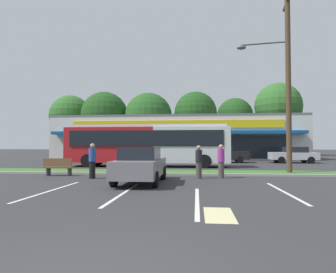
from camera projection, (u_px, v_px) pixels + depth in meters
name	position (u px, v px, depth m)	size (l,w,h in m)	color
grass_median	(174.00, 172.00, 17.21)	(56.00, 2.20, 0.12)	#386B28
curb_lip	(172.00, 174.00, 15.99)	(56.00, 0.24, 0.12)	#99968C
parking_stripe_0	(51.00, 191.00, 10.50)	(0.12, 4.80, 0.01)	silver
parking_stripe_1	(123.00, 193.00, 9.89)	(0.12, 4.80, 0.01)	silver
parking_stripe_2	(197.00, 201.00, 8.59)	(0.12, 4.80, 0.01)	silver
parking_stripe_3	(284.00, 192.00, 10.17)	(0.12, 4.80, 0.01)	silver
lot_arrow	(219.00, 215.00, 6.84)	(0.70, 1.60, 0.01)	beige
storefront_building	(179.00, 138.00, 39.87)	(30.63, 14.52, 5.33)	beige
tree_far_left	(70.00, 116.00, 50.93)	(7.23, 7.23, 10.54)	#473323
tree_left	(105.00, 115.00, 47.63)	(7.69, 7.69, 10.53)	#473323
tree_mid_left	(148.00, 116.00, 46.38)	(7.58, 7.58, 10.14)	#473323
tree_mid	(196.00, 113.00, 46.28)	(6.83, 6.83, 10.32)	#473323
tree_mid_right	(235.00, 116.00, 48.53)	(6.01, 6.01, 9.66)	#473323
tree_right	(278.00, 106.00, 48.42)	(7.78, 7.78, 12.17)	#473323
utility_pole	(286.00, 76.00, 16.58)	(3.08, 2.40, 10.62)	#4C3826
city_bus	(148.00, 144.00, 22.57)	(12.65, 2.70, 3.25)	#AD191E
bus_stop_bench	(58.00, 166.00, 15.72)	(1.60, 0.45, 0.95)	brown
car_1	(141.00, 165.00, 12.69)	(1.88, 4.38, 1.58)	slate
car_2	(223.00, 154.00, 27.98)	(4.78, 1.93, 1.56)	black
car_3	(293.00, 155.00, 27.33)	(4.23, 1.95, 1.52)	#B7B7BC
car_4	(155.00, 154.00, 28.67)	(4.19, 1.90, 1.55)	silver
pedestrian_near_bench	(221.00, 161.00, 14.54)	(0.34, 0.34, 1.70)	#47423D
pedestrian_by_pole	(92.00, 161.00, 14.38)	(0.35, 0.35, 1.75)	black
pedestrian_mid	(199.00, 162.00, 14.43)	(0.33, 0.33, 1.66)	#47423D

